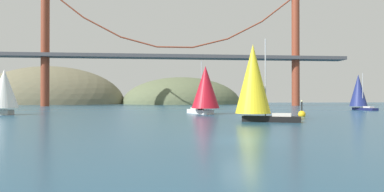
{
  "coord_description": "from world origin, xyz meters",
  "views": [
    {
      "loc": [
        -5.27,
        -21.03,
        2.7
      ],
      "look_at": [
        0.0,
        33.1,
        3.07
      ],
      "focal_mm": 30.94,
      "sensor_mm": 36.0,
      "label": 1
    }
  ],
  "objects_px": {
    "sailboat_yellow_sail": "(254,81)",
    "sailboat_crimson_sail": "(205,89)",
    "sailboat_navy_sail": "(359,91)",
    "sailboat_white_mainsail": "(3,91)",
    "channel_buoy": "(302,114)"
  },
  "relations": [
    {
      "from": "channel_buoy",
      "to": "sailboat_navy_sail",
      "type": "bearing_deg",
      "value": 45.04
    },
    {
      "from": "sailboat_navy_sail",
      "to": "sailboat_yellow_sail",
      "type": "bearing_deg",
      "value": -135.2
    },
    {
      "from": "sailboat_navy_sail",
      "to": "channel_buoy",
      "type": "bearing_deg",
      "value": -134.96
    },
    {
      "from": "sailboat_crimson_sail",
      "to": "sailboat_navy_sail",
      "type": "bearing_deg",
      "value": 23.25
    },
    {
      "from": "sailboat_white_mainsail",
      "to": "channel_buoy",
      "type": "distance_m",
      "value": 47.28
    },
    {
      "from": "sailboat_crimson_sail",
      "to": "sailboat_navy_sail",
      "type": "distance_m",
      "value": 41.37
    },
    {
      "from": "sailboat_yellow_sail",
      "to": "sailboat_white_mainsail",
      "type": "distance_m",
      "value": 40.64
    },
    {
      "from": "sailboat_navy_sail",
      "to": "channel_buoy",
      "type": "xyz_separation_m",
      "value": [
        -24.58,
        -24.62,
        -3.93
      ]
    },
    {
      "from": "sailboat_navy_sail",
      "to": "channel_buoy",
      "type": "distance_m",
      "value": 35.01
    },
    {
      "from": "sailboat_yellow_sail",
      "to": "sailboat_navy_sail",
      "type": "bearing_deg",
      "value": 44.8
    },
    {
      "from": "sailboat_crimson_sail",
      "to": "sailboat_yellow_sail",
      "type": "bearing_deg",
      "value": -79.88
    },
    {
      "from": "sailboat_yellow_sail",
      "to": "sailboat_crimson_sail",
      "type": "height_order",
      "value": "sailboat_yellow_sail"
    },
    {
      "from": "sailboat_yellow_sail",
      "to": "sailboat_white_mainsail",
      "type": "relative_size",
      "value": 1.23
    },
    {
      "from": "sailboat_yellow_sail",
      "to": "sailboat_crimson_sail",
      "type": "xyz_separation_m",
      "value": [
        -3.25,
        18.19,
        -0.39
      ]
    },
    {
      "from": "sailboat_navy_sail",
      "to": "sailboat_white_mainsail",
      "type": "bearing_deg",
      "value": -167.29
    }
  ]
}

